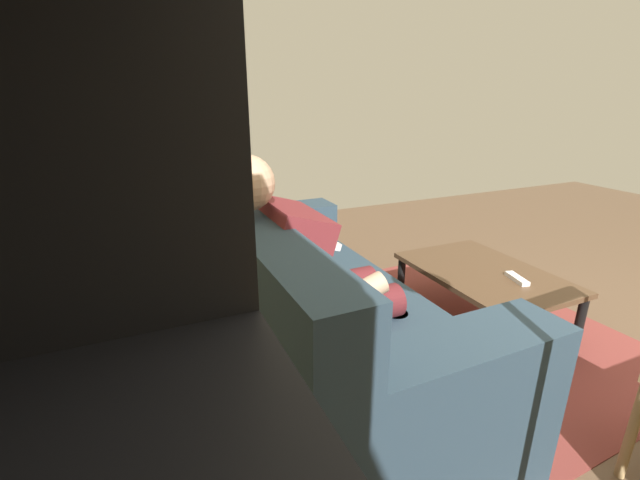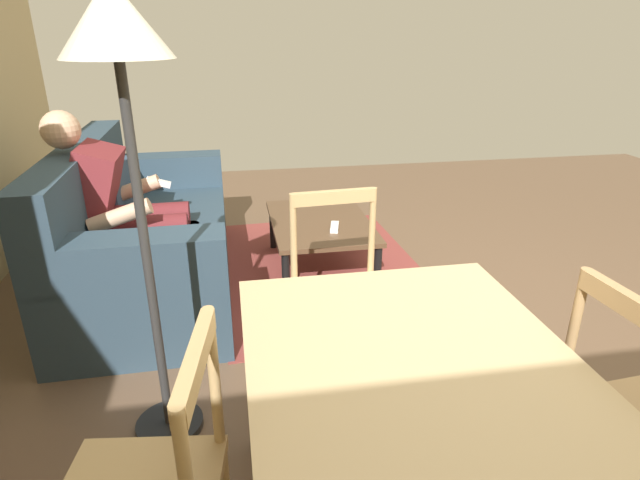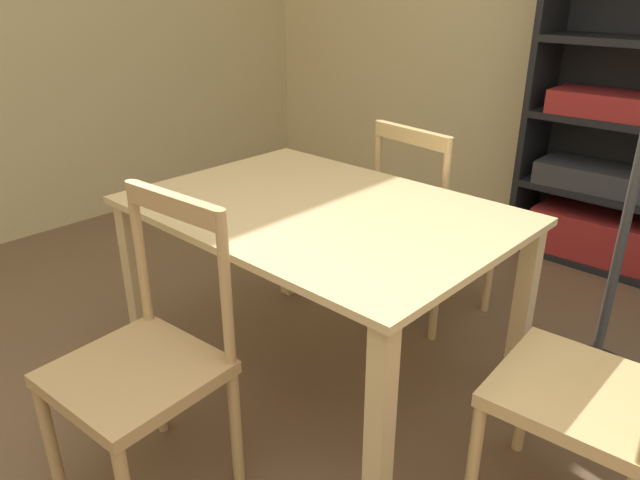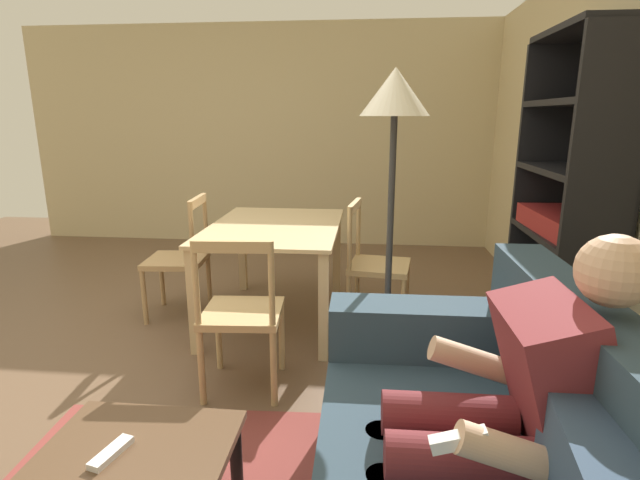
# 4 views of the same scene
# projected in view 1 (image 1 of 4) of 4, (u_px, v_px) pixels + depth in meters

# --- Properties ---
(couch) EXTENTS (1.97, 0.97, 0.93)m
(couch) POSITION_uv_depth(u_px,v_px,m) (307.00, 318.00, 2.08)
(couch) COLOR #2D4251
(couch) RESTS_ON ground_plane
(person_lounging) EXTENTS (0.60, 0.94, 1.17)m
(person_lounging) POSITION_uv_depth(u_px,v_px,m) (310.00, 283.00, 1.82)
(person_lounging) COLOR maroon
(person_lounging) RESTS_ON ground_plane
(coffee_table) EXTENTS (0.96, 0.66, 0.37)m
(coffee_table) POSITION_uv_depth(u_px,v_px,m) (484.00, 277.00, 2.57)
(coffee_table) COLOR brown
(coffee_table) RESTS_ON ground_plane
(tv_remote) EXTENTS (0.18, 0.09, 0.02)m
(tv_remote) POSITION_uv_depth(u_px,v_px,m) (517.00, 278.00, 2.43)
(tv_remote) COLOR white
(tv_remote) RESTS_ON coffee_table
(area_rug) EXTENTS (2.06, 1.49, 0.01)m
(area_rug) POSITION_uv_depth(u_px,v_px,m) (478.00, 324.00, 2.68)
(area_rug) COLOR brown
(area_rug) RESTS_ON ground_plane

